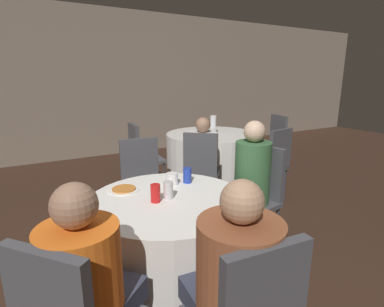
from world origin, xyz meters
name	(u,v)px	position (x,y,z in m)	size (l,w,h in m)	color
ground_plane	(162,289)	(0.00, 0.00, 0.00)	(16.00, 16.00, 0.00)	#382319
wall_back	(65,85)	(0.00, 4.24, 1.40)	(16.00, 0.06, 2.80)	gray
table_near	(170,245)	(0.06, -0.03, 0.36)	(1.11, 1.11, 0.73)	white
table_far	(212,157)	(1.66, 1.86, 0.36)	(1.36, 1.36, 0.73)	white
chair_near_north	(142,178)	(0.21, 0.93, 0.56)	(0.46, 0.46, 0.94)	#47474C
chair_near_east	(258,189)	(1.02, 0.12, 0.56)	(0.46, 0.46, 0.94)	#47474C
chair_far_south	(274,159)	(1.85, 0.79, 0.56)	(0.46, 0.47, 0.94)	#47474C
chair_far_east	(273,139)	(2.74, 1.70, 0.56)	(0.46, 0.45, 0.94)	#47474C
chair_far_southwest	(201,165)	(0.96, 1.02, 0.56)	(0.56, 0.56, 0.94)	#47474C
chair_far_west	(141,152)	(0.56, 1.94, 0.56)	(0.43, 0.43, 0.94)	#47474C
person_orange_shirt	(95,293)	(-0.56, -0.55, 0.58)	(0.48, 0.47, 1.13)	#33384C
person_green_jacket	(246,190)	(0.85, 0.10, 0.59)	(0.49, 0.34, 1.19)	#282828
person_floral_shirt	(230,288)	(-0.02, -0.84, 0.59)	(0.38, 0.52, 1.14)	#33384C
person_white_shirt	(203,161)	(1.07, 1.15, 0.56)	(0.46, 0.47, 1.09)	#4C4238
pizza_plate_near	(124,189)	(-0.17, 0.27, 0.73)	(0.23, 0.23, 0.02)	white
soda_can_red	(155,193)	(-0.04, -0.04, 0.79)	(0.07, 0.07, 0.12)	red
soda_can_blue	(187,175)	(0.32, 0.18, 0.79)	(0.07, 0.07, 0.12)	#1E38A5
soda_can_silver	(168,190)	(0.05, -0.04, 0.79)	(0.07, 0.07, 0.12)	silver
cup_near	(172,179)	(0.20, 0.21, 0.77)	(0.09, 0.09, 0.09)	white
bottle_far	(213,125)	(1.66, 1.84, 0.86)	(0.09, 0.09, 0.27)	white
cup_far	(212,132)	(1.57, 1.74, 0.77)	(0.08, 0.08, 0.09)	silver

